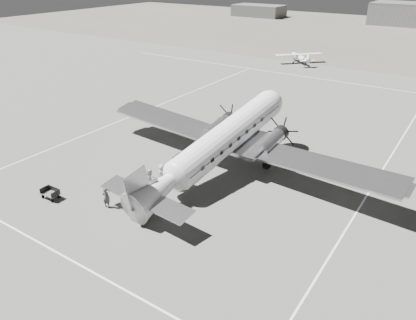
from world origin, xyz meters
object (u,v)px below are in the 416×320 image
object	(u,v)px
baggage_cart_near	(143,189)
passenger	(162,174)
shed_secondary	(259,11)
baggage_cart_far	(50,194)
dc3_airliner	(220,144)
light_plane_left	(300,58)
ramp_agent	(151,179)
ground_crew	(106,198)

from	to	relation	value
baggage_cart_near	passenger	distance (m)	2.30
shed_secondary	baggage_cart_far	size ratio (longest dim) A/B	11.77
dc3_airliner	light_plane_left	bearing A→B (deg)	108.86
dc3_airliner	passenger	world-z (taller)	dc3_airliner
shed_secondary	baggage_cart_near	distance (m)	130.48
light_plane_left	ramp_agent	bearing A→B (deg)	-126.53
dc3_airliner	baggage_cart_far	distance (m)	14.94
light_plane_left	baggage_cart_far	size ratio (longest dim) A/B	6.16
baggage_cart_far	ramp_agent	world-z (taller)	ramp_agent
ground_crew	passenger	world-z (taller)	passenger
ramp_agent	light_plane_left	bearing A→B (deg)	11.11
light_plane_left	ground_crew	world-z (taller)	light_plane_left
dc3_airliner	ramp_agent	world-z (taller)	dc3_airliner
dc3_airliner	light_plane_left	size ratio (longest dim) A/B	3.31
baggage_cart_far	baggage_cart_near	bearing A→B (deg)	38.07
ground_crew	ramp_agent	xyz separation A→B (m)	(1.09, 4.05, 0.13)
ground_crew	baggage_cart_near	bearing A→B (deg)	-122.32
shed_secondary	light_plane_left	world-z (taller)	shed_secondary
ramp_agent	ground_crew	bearing A→B (deg)	167.03
ramp_agent	passenger	distance (m)	1.35
baggage_cart_near	passenger	size ratio (longest dim) A/B	0.91
ground_crew	shed_secondary	bearing A→B (deg)	-82.26
dc3_airliner	baggage_cart_far	bearing A→B (deg)	-124.12
baggage_cart_near	ramp_agent	bearing A→B (deg)	88.57
baggage_cart_near	passenger	bearing A→B (deg)	88.57
light_plane_left	passenger	xyz separation A→B (m)	(8.57, -52.04, -0.06)
shed_secondary	ground_crew	world-z (taller)	shed_secondary
dc3_airliner	passenger	distance (m)	5.82
light_plane_left	ground_crew	distance (m)	57.90
shed_secondary	light_plane_left	bearing A→B (deg)	-56.84
dc3_airliner	light_plane_left	world-z (taller)	dc3_airliner
light_plane_left	baggage_cart_far	world-z (taller)	light_plane_left
baggage_cart_far	ramp_agent	size ratio (longest dim) A/B	0.78
shed_secondary	passenger	distance (m)	128.49
dc3_airliner	baggage_cart_near	world-z (taller)	dc3_airliner
baggage_cart_near	ramp_agent	size ratio (longest dim) A/B	0.85
dc3_airliner	baggage_cart_far	xyz separation A→B (m)	(-9.28, -11.43, -2.54)
shed_secondary	ramp_agent	size ratio (longest dim) A/B	9.19
ground_crew	ramp_agent	bearing A→B (deg)	-119.55
shed_secondary	light_plane_left	size ratio (longest dim) A/B	1.91
ground_crew	passenger	size ratio (longest dim) A/B	0.93
light_plane_left	ramp_agent	xyz separation A→B (m)	(8.46, -53.38, 0.00)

